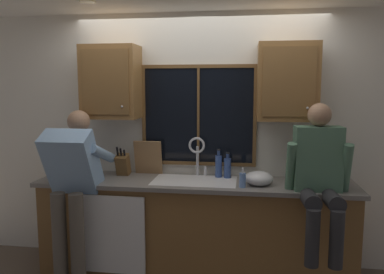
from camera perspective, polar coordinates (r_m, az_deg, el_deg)
name	(u,v)px	position (r m, az deg, el deg)	size (l,w,h in m)	color
back_wall	(199,139)	(4.01, 1.08, -0.31)	(5.36, 0.12, 2.55)	silver
ceiling_downlight_left	(88,2)	(3.63, -15.17, 18.76)	(0.14, 0.14, 0.01)	#FFEAB2
window_glass	(198,116)	(3.91, 0.95, 3.19)	(1.10, 0.02, 0.95)	black
window_frame_top	(198,66)	(3.90, 0.95, 10.42)	(1.17, 0.02, 0.04)	brown
window_frame_bottom	(198,163)	(3.97, 0.92, -3.93)	(1.17, 0.02, 0.04)	brown
window_frame_left	(144,115)	(4.01, -7.14, 3.24)	(0.04, 0.02, 0.95)	brown
window_frame_right	(255,116)	(3.87, 9.31, 3.04)	(0.04, 0.02, 0.95)	brown
window_mullion_center	(198,116)	(3.90, 0.93, 3.17)	(0.02, 0.02, 0.95)	brown
lower_cabinet_run	(195,228)	(3.88, 0.39, -13.34)	(2.96, 0.58, 0.88)	brown
countertop	(194,183)	(3.72, 0.35, -6.82)	(3.02, 0.62, 0.04)	slate
dishwasher_front	(113,235)	(3.74, -11.56, -14.00)	(0.60, 0.02, 0.74)	white
upper_cabinet_left	(111,82)	(3.95, -11.88, 7.93)	(0.55, 0.36, 0.72)	olive
upper_cabinet_right	(287,82)	(3.73, 13.93, 7.90)	(0.55, 0.36, 0.72)	olive
sink	(194,191)	(3.75, 0.36, -7.93)	(0.80, 0.46, 0.21)	silver
faucet	(198,152)	(3.84, 0.84, -2.17)	(0.18, 0.09, 0.40)	silver
person_standing	(72,180)	(3.70, -17.29, -6.05)	(0.53, 0.67, 1.60)	#595147
person_sitting_on_counter	(319,172)	(3.44, 18.29, -4.91)	(0.54, 0.60, 1.26)	#262628
knife_block	(123,165)	(3.99, -10.19, -4.06)	(0.12, 0.18, 0.32)	brown
cutting_board	(148,158)	(3.99, -6.50, -3.03)	(0.28, 0.02, 0.35)	#997047
mixing_bowl	(259,178)	(3.62, 9.86, -6.05)	(0.26, 0.26, 0.13)	silver
soap_dispenser	(243,180)	(3.51, 7.48, -6.28)	(0.06, 0.07, 0.18)	#668CCC
bottle_green_glass	(219,166)	(3.85, 3.95, -4.26)	(0.07, 0.07, 0.28)	#334C8C
bottle_tall_clear	(228,167)	(3.83, 5.27, -4.51)	(0.07, 0.07, 0.26)	#334C8C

